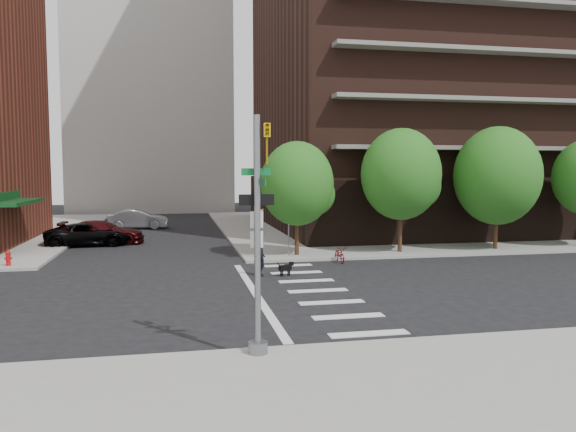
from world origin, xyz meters
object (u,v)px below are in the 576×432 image
(parked_car_maroon, at_px, (103,232))
(scooter, at_px, (340,254))
(traffic_signal, at_px, (259,254))
(dog_walker, at_px, (261,259))
(fire_hydrant, at_px, (8,258))
(parked_car_black, at_px, (88,234))
(parked_car_silver, at_px, (138,219))

(parked_car_maroon, bearing_deg, scooter, -125.73)
(traffic_signal, bearing_deg, scooter, 65.71)
(parked_car_maroon, height_order, scooter, parked_car_maroon)
(dog_walker, bearing_deg, parked_car_maroon, 38.36)
(fire_hydrant, xyz_separation_m, parked_car_black, (2.58, 7.89, 0.18))
(traffic_signal, xyz_separation_m, parked_car_black, (-7.45, 23.18, -1.97))
(parked_car_black, relative_size, parked_car_maroon, 1.00)
(traffic_signal, relative_size, fire_hydrant, 8.20)
(traffic_signal, distance_m, scooter, 15.52)
(fire_hydrant, distance_m, parked_car_maroon, 9.22)
(parked_car_maroon, bearing_deg, dog_walker, -145.18)
(dog_walker, bearing_deg, scooter, -52.22)
(fire_hydrant, bearing_deg, parked_car_black, 71.90)
(dog_walker, bearing_deg, fire_hydrant, 75.30)
(fire_hydrant, xyz_separation_m, parked_car_maroon, (3.36, 8.59, 0.21))
(parked_car_maroon, relative_size, parked_car_silver, 1.10)
(parked_car_silver, xyz_separation_m, scooter, (11.35, -19.16, -0.38))
(parked_car_black, distance_m, dog_walker, 15.22)
(traffic_signal, relative_size, parked_car_silver, 1.26)
(traffic_signal, distance_m, parked_car_maroon, 24.87)
(traffic_signal, xyz_separation_m, dog_walker, (1.74, 11.06, -1.91))
(scooter, xyz_separation_m, dog_walker, (-4.58, -2.94, 0.38))
(parked_car_black, xyz_separation_m, parked_car_maroon, (0.78, 0.70, 0.03))
(parked_car_black, bearing_deg, traffic_signal, -167.88)
(parked_car_black, bearing_deg, parked_car_silver, -19.35)
(fire_hydrant, bearing_deg, parked_car_maroon, 68.66)
(parked_car_silver, bearing_deg, traffic_signal, -169.51)
(parked_car_black, xyz_separation_m, dog_walker, (9.19, -12.13, 0.06))
(fire_hydrant, distance_m, dog_walker, 12.51)
(parked_car_silver, distance_m, scooter, 22.27)
(parked_car_maroon, bearing_deg, parked_car_silver, -8.51)
(parked_car_black, bearing_deg, scooter, -129.42)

